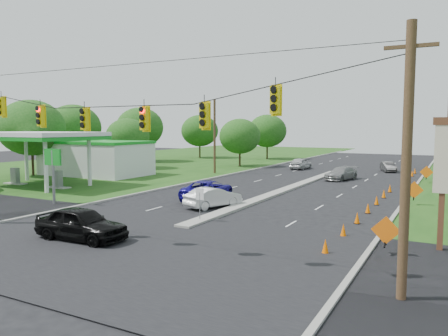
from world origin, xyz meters
The scene contains 39 objects.
ground centered at (0.00, 0.00, 0.00)m, with size 160.00×160.00×0.00m, color black.
grass_left centered at (-30.00, 20.00, 0.00)m, with size 40.00×160.00×0.06m, color #1E4714.
cross_street centered at (0.00, 0.00, 0.00)m, with size 160.00×14.00×0.02m, color black.
curb_left centered at (-10.10, 30.00, 0.00)m, with size 0.25×110.00×0.16m, color gray.
curb_right centered at (10.10, 30.00, 0.00)m, with size 0.25×110.00×0.16m, color gray.
median centered at (0.00, 21.00, 0.00)m, with size 1.00×34.00×0.18m, color gray.
median_sign centered at (0.00, 6.00, 1.46)m, with size 0.55×0.06×2.05m.
signal_span centered at (-0.05, -1.00, 4.97)m, with size 25.60×0.32×9.00m.
utility_pole_far_left centered at (-12.50, 30.00, 4.50)m, with size 0.28×0.28×9.00m, color #422D1C.
utility_pole_far_right centered at (12.50, 35.00, 4.50)m, with size 0.28×0.28×9.00m, color #422D1C.
gas_station centered at (-23.64, 20.24, 2.58)m, with size 18.40×19.70×5.20m.
cone_0 centered at (8.40, 3.00, 0.35)m, with size 0.32×0.32×0.70m, color #FF6700.
cone_1 centered at (8.40, 6.50, 0.35)m, with size 0.32×0.32×0.70m, color #FF6700.
cone_2 centered at (8.40, 10.00, 0.35)m, with size 0.32×0.32×0.70m, color #FF6700.
cone_3 centered at (8.40, 13.50, 0.35)m, with size 0.32×0.32×0.70m, color #FF6700.
cone_4 centered at (8.40, 17.00, 0.35)m, with size 0.32×0.32×0.70m, color #FF6700.
cone_5 centered at (8.40, 20.50, 0.35)m, with size 0.32×0.32×0.70m, color #FF6700.
cone_6 centered at (8.40, 24.00, 0.35)m, with size 0.32×0.32×0.70m, color #FF6700.
cone_7 centered at (9.00, 27.50, 0.35)m, with size 0.32×0.32×0.70m, color #FF6700.
cone_8 centered at (9.00, 31.00, 0.35)m, with size 0.32×0.32×0.70m, color #FF6700.
cone_9 centered at (9.00, 34.50, 0.35)m, with size 0.32×0.32×0.70m, color #FF6700.
cone_10 centered at (9.00, 38.00, 0.35)m, with size 0.32×0.32×0.70m, color #FF6700.
cone_11 centered at (9.00, 41.50, 0.35)m, with size 0.32×0.32×0.70m, color #FF6700.
work_sign_0 centered at (10.80, 4.00, 1.09)m, with size 1.27×0.58×1.37m.
work_sign_1 centered at (10.80, 18.00, 1.09)m, with size 1.27×0.58×1.37m.
work_sign_2 centered at (10.80, 32.00, 1.09)m, with size 1.27×0.58×1.37m.
tree_1 centered at (-30.00, 18.00, 5.58)m, with size 7.56×7.56×8.82m.
tree_2 centered at (-26.00, 30.00, 4.34)m, with size 5.88×5.88×6.86m.
tree_3 centered at (-32.00, 40.00, 5.58)m, with size 7.56×7.56×8.82m.
tree_4 centered at (-28.00, 52.00, 4.96)m, with size 6.72×6.72×7.84m.
tree_5 centered at (-14.00, 40.00, 4.34)m, with size 5.88×5.88×6.86m.
tree_6 centered at (-16.00, 55.00, 4.96)m, with size 6.72×6.72×7.84m.
tree_14 centered at (-34.00, 28.00, 5.58)m, with size 7.56×7.56×8.82m.
black_sedan centered at (-3.08, -0.40, 0.85)m, with size 2.00×4.96×1.69m, color black.
white_sedan centered at (-1.68, 10.58, 0.71)m, with size 1.51×4.32×1.42m, color silver.
blue_pickup centered at (-3.68, 13.21, 0.78)m, with size 2.57×5.58×1.55m, color #11097D.
silver_car_far centered at (2.53, 30.94, 0.70)m, with size 1.95×4.81×1.39m, color gray.
silver_car_oncoming centered at (-5.13, 40.56, 0.77)m, with size 1.82×4.53×1.55m, color #B7B7B7.
dark_car_receding centered at (5.81, 42.38, 0.63)m, with size 1.33×3.81×1.26m, color #2A2A2A.
Camera 1 is at (13.41, -15.99, 5.70)m, focal length 35.00 mm.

